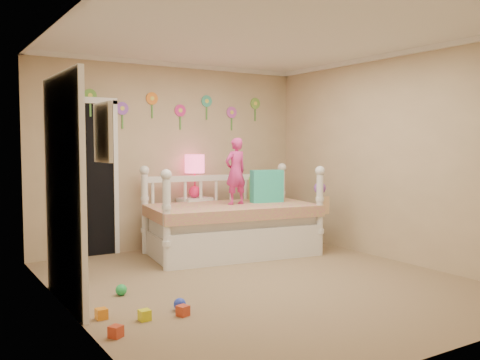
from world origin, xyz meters
TOP-DOWN VIEW (x-y plane):
  - floor at (0.00, 0.00)m, footprint 4.00×4.50m
  - ceiling at (0.00, 0.00)m, footprint 4.00×4.50m
  - back_wall at (0.00, 2.25)m, footprint 4.00×0.01m
  - left_wall at (-2.00, 0.00)m, footprint 0.01×4.50m
  - right_wall at (2.00, 0.00)m, footprint 0.01×4.50m
  - crown_molding at (0.00, 0.00)m, footprint 4.00×4.50m
  - daybed at (0.45, 1.37)m, footprint 2.35×1.48m
  - pillow_turquoise at (1.00, 1.35)m, footprint 0.47×0.24m
  - pillow_lime at (1.10, 1.63)m, footprint 0.37×0.28m
  - child at (0.51, 1.37)m, footprint 0.34×0.24m
  - nightstand at (0.26, 2.07)m, footprint 0.46×0.37m
  - table_lamp at (0.26, 2.07)m, footprint 0.28×0.28m
  - closet_doorway at (-1.25, 2.23)m, footprint 0.90×0.04m
  - flower_decals at (-0.09, 2.24)m, footprint 3.40×0.02m
  - mirror_closet at (-1.96, 0.30)m, footprint 0.07×1.30m
  - wall_picture at (-1.97, -0.90)m, footprint 0.05×0.34m
  - hanging_bag at (1.50, 0.80)m, footprint 0.20×0.16m
  - toy_scatter at (-1.48, -0.09)m, footprint 0.96×1.39m

SIDE VIEW (x-z plane):
  - floor at x=0.00m, z-range -0.01..0.01m
  - toy_scatter at x=-1.48m, z-range 0.00..0.11m
  - nightstand at x=0.26m, z-range 0.00..0.71m
  - daybed at x=0.45m, z-range 0.00..1.20m
  - hanging_bag at x=1.50m, z-range 0.55..0.91m
  - pillow_lime at x=1.10m, z-range 0.67..0.99m
  - pillow_turquoise at x=1.00m, z-range 0.67..1.11m
  - closet_doorway at x=-1.25m, z-range 0.00..2.07m
  - mirror_closet at x=-1.96m, z-range 0.00..2.10m
  - child at x=0.51m, z-range 0.67..1.55m
  - table_lamp at x=0.26m, z-range 0.81..1.42m
  - back_wall at x=0.00m, z-range 0.00..2.60m
  - left_wall at x=-2.00m, z-range 0.00..2.60m
  - right_wall at x=2.00m, z-range 0.00..2.60m
  - wall_picture at x=-1.97m, z-range 1.34..1.76m
  - flower_decals at x=-0.09m, z-range 1.69..2.19m
  - crown_molding at x=0.00m, z-range 2.54..2.60m
  - ceiling at x=0.00m, z-range 2.60..2.60m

